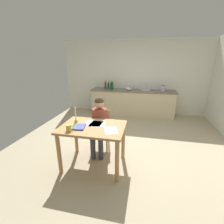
# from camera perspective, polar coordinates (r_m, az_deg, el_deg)

# --- Properties ---
(ground_plane) EXTENTS (5.20, 5.20, 0.04)m
(ground_plane) POSITION_cam_1_polar(r_m,az_deg,el_deg) (3.87, 3.96, -11.79)
(ground_plane) COLOR tan
(wall_back) EXTENTS (5.20, 0.12, 2.60)m
(wall_back) POSITION_cam_1_polar(r_m,az_deg,el_deg) (5.96, 7.96, 12.27)
(wall_back) COLOR silver
(wall_back) RESTS_ON ground
(kitchen_counter) EXTENTS (2.93, 0.64, 0.90)m
(kitchen_counter) POSITION_cam_1_polar(r_m,az_deg,el_deg) (5.76, 7.31, 3.49)
(kitchen_counter) COLOR beige
(kitchen_counter) RESTS_ON ground
(dining_table) EXTENTS (1.13, 0.81, 0.80)m
(dining_table) POSITION_cam_1_polar(r_m,az_deg,el_deg) (2.89, -6.86, -7.55)
(dining_table) COLOR tan
(dining_table) RESTS_ON ground
(chair_at_table) EXTENTS (0.44, 0.44, 0.86)m
(chair_at_table) POSITION_cam_1_polar(r_m,az_deg,el_deg) (3.54, -4.12, -5.73)
(chair_at_table) COLOR tan
(chair_at_table) RESTS_ON ground
(person_seated) EXTENTS (0.36, 0.61, 1.19)m
(person_seated) POSITION_cam_1_polar(r_m,az_deg,el_deg) (3.33, -4.67, -3.61)
(person_seated) COLOR brown
(person_seated) RESTS_ON ground
(coffee_mug) EXTENTS (0.13, 0.09, 0.11)m
(coffee_mug) POSITION_cam_1_polar(r_m,az_deg,el_deg) (2.71, -15.28, -5.48)
(coffee_mug) COLOR #F2CC4C
(coffee_mug) RESTS_ON dining_table
(candlestick) EXTENTS (0.06, 0.06, 0.30)m
(candlestick) POSITION_cam_1_polar(r_m,az_deg,el_deg) (3.04, -12.92, -2.10)
(candlestick) COLOR gold
(candlestick) RESTS_ON dining_table
(book_magazine) EXTENTS (0.15, 0.22, 0.03)m
(book_magazine) POSITION_cam_1_polar(r_m,az_deg,el_deg) (2.82, -12.83, -5.29)
(book_magazine) COLOR #3A815F
(book_magazine) RESTS_ON dining_table
(book_cookery) EXTENTS (0.20, 0.27, 0.03)m
(book_cookery) POSITION_cam_1_polar(r_m,az_deg,el_deg) (2.81, -11.40, -5.29)
(book_cookery) COLOR #5056B2
(book_cookery) RESTS_ON dining_table
(paper_letter) EXTENTS (0.22, 0.30, 0.00)m
(paper_letter) POSITION_cam_1_polar(r_m,az_deg,el_deg) (2.93, -5.81, -4.24)
(paper_letter) COLOR white
(paper_letter) RESTS_ON dining_table
(paper_bill) EXTENTS (0.30, 0.35, 0.00)m
(paper_bill) POSITION_cam_1_polar(r_m,az_deg,el_deg) (2.66, -0.41, -6.58)
(paper_bill) COLOR white
(paper_bill) RESTS_ON dining_table
(paper_envelope) EXTENTS (0.26, 0.33, 0.00)m
(paper_envelope) POSITION_cam_1_polar(r_m,az_deg,el_deg) (2.94, -4.50, -4.13)
(paper_envelope) COLOR white
(paper_envelope) RESTS_ON dining_table
(paper_receipt) EXTENTS (0.35, 0.36, 0.00)m
(paper_receipt) POSITION_cam_1_polar(r_m,az_deg,el_deg) (2.97, -7.21, -3.96)
(paper_receipt) COLOR white
(paper_receipt) RESTS_ON dining_table
(sink_unit) EXTENTS (0.36, 0.36, 0.24)m
(sink_unit) POSITION_cam_1_polar(r_m,az_deg,el_deg) (5.65, 11.93, 7.84)
(sink_unit) COLOR #B2B7BC
(sink_unit) RESTS_ON kitchen_counter
(bottle_oil) EXTENTS (0.06, 0.06, 0.29)m
(bottle_oil) POSITION_cam_1_polar(r_m,az_deg,el_deg) (5.89, -2.38, 9.64)
(bottle_oil) COLOR #593319
(bottle_oil) RESTS_ON kitchen_counter
(bottle_vinegar) EXTENTS (0.07, 0.07, 0.26)m
(bottle_vinegar) POSITION_cam_1_polar(r_m,az_deg,el_deg) (5.86, -1.29, 9.49)
(bottle_vinegar) COLOR #194C23
(bottle_vinegar) RESTS_ON kitchen_counter
(bottle_wine_red) EXTENTS (0.06, 0.06, 0.29)m
(bottle_wine_red) POSITION_cam_1_polar(r_m,az_deg,el_deg) (5.74, -0.34, 9.43)
(bottle_wine_red) COLOR #194C23
(bottle_wine_red) RESTS_ON kitchen_counter
(bottle_sauce) EXTENTS (0.08, 0.08, 0.30)m
(bottle_sauce) POSITION_cam_1_polar(r_m,az_deg,el_deg) (5.70, 0.14, 9.40)
(bottle_sauce) COLOR #194C23
(bottle_sauce) RESTS_ON kitchen_counter
(mixing_bowl) EXTENTS (0.21, 0.21, 0.09)m
(mixing_bowl) POSITION_cam_1_polar(r_m,az_deg,el_deg) (5.61, 5.98, 8.32)
(mixing_bowl) COLOR white
(mixing_bowl) RESTS_ON kitchen_counter
(stovetop_kettle) EXTENTS (0.18, 0.18, 0.22)m
(stovetop_kettle) POSITION_cam_1_polar(r_m,az_deg,el_deg) (5.66, 17.89, 8.15)
(stovetop_kettle) COLOR #B7BABF
(stovetop_kettle) RESTS_ON kitchen_counter
(wine_glass_near_sink) EXTENTS (0.07, 0.07, 0.15)m
(wine_glass_near_sink) POSITION_cam_1_polar(r_m,az_deg,el_deg) (5.79, 8.25, 9.16)
(wine_glass_near_sink) COLOR silver
(wine_glass_near_sink) RESTS_ON kitchen_counter
(wine_glass_by_kettle) EXTENTS (0.07, 0.07, 0.15)m
(wine_glass_by_kettle) POSITION_cam_1_polar(r_m,az_deg,el_deg) (5.80, 7.27, 9.21)
(wine_glass_by_kettle) COLOR silver
(wine_glass_by_kettle) RESTS_ON kitchen_counter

